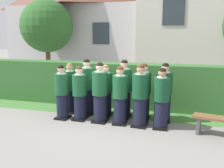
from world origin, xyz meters
The scene contains 19 objects.
ground_plane centered at (0.00, 0.00, 0.00)m, with size 60.00×60.00×0.00m, color gray.
student_front_row_0 centered at (-1.42, -0.02, 0.75)m, with size 0.41×0.47×1.59m.
student_front_row_1 centered at (-0.89, 0.02, 0.75)m, with size 0.41×0.50×1.57m.
student_front_row_2 centered at (-0.27, 0.01, 0.81)m, with size 0.44×0.51×1.70m.
student_front_row_3 centered at (0.31, 0.00, 0.76)m, with size 0.42×0.52×1.61m.
student_front_row_4 centered at (0.87, -0.03, 0.81)m, with size 0.44×0.54×1.69m.
student_front_row_5 centered at (1.42, -0.03, 0.77)m, with size 0.42×0.51×1.61m.
student_rear_row_0 centered at (-1.45, 0.58, 0.75)m, with size 0.41×0.50×1.58m.
student_rear_row_1 centered at (-0.87, 0.58, 0.82)m, with size 0.45×0.49×1.72m.
student_rear_row_2 centered at (-0.29, 0.61, 0.74)m, with size 0.41×0.45×1.56m.
student_rear_row_3 centered at (0.30, 0.56, 0.83)m, with size 0.45×0.55×1.73m.
student_rear_row_4 centered at (0.86, 0.59, 0.78)m, with size 0.43×0.47×1.64m.
student_rear_row_5 centered at (1.46, 0.57, 0.80)m, with size 0.43×0.50×1.67m.
hedge centered at (0.00, 1.69, 0.75)m, with size 10.27×0.70×1.49m.
school_building_main centered at (-4.00, 8.01, 3.29)m, with size 8.36×4.07×6.40m.
school_building_annex centered at (2.74, 6.36, 3.66)m, with size 6.10×3.80×7.16m.
oak_tree_left centered at (-4.72, 5.00, 2.85)m, with size 2.61×2.61×4.16m.
wooden_bench centered at (2.92, -0.24, 0.35)m, with size 1.44×0.62×0.48m.
lawn_strip centered at (0.00, 0.89, 0.00)m, with size 10.27×0.90×0.01m, color #477A38.
Camera 1 is at (1.91, -6.47, 2.43)m, focal length 40.31 mm.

